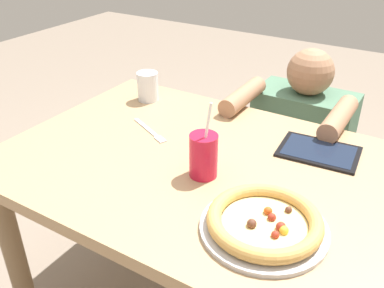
# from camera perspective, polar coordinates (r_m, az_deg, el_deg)

# --- Properties ---
(dining_table) EXTENTS (1.27, 0.86, 0.75)m
(dining_table) POSITION_cam_1_polar(r_m,az_deg,el_deg) (1.34, 2.07, -6.58)
(dining_table) COLOR tan
(dining_table) RESTS_ON ground
(pizza_near) EXTENTS (0.31, 0.31, 0.05)m
(pizza_near) POSITION_cam_1_polar(r_m,az_deg,el_deg) (1.03, 9.72, -10.40)
(pizza_near) COLOR #B7B7BC
(pizza_near) RESTS_ON dining_table
(drink_cup_colored) EXTENTS (0.08, 0.08, 0.23)m
(drink_cup_colored) POSITION_cam_1_polar(r_m,az_deg,el_deg) (1.18, 1.56, -1.53)
(drink_cup_colored) COLOR red
(drink_cup_colored) RESTS_ON dining_table
(water_cup_clear) EXTENTS (0.08, 0.08, 0.11)m
(water_cup_clear) POSITION_cam_1_polar(r_m,az_deg,el_deg) (1.67, -6.00, 7.78)
(water_cup_clear) COLOR silver
(water_cup_clear) RESTS_ON dining_table
(fork) EXTENTS (0.19, 0.10, 0.00)m
(fork) POSITION_cam_1_polar(r_m,az_deg,el_deg) (1.45, -5.61, 1.72)
(fork) COLOR silver
(fork) RESTS_ON dining_table
(tablet) EXTENTS (0.25, 0.19, 0.01)m
(tablet) POSITION_cam_1_polar(r_m,az_deg,el_deg) (1.38, 16.70, -0.97)
(tablet) COLOR black
(tablet) RESTS_ON dining_table
(diner_seated) EXTENTS (0.43, 0.53, 0.94)m
(diner_seated) POSITION_cam_1_polar(r_m,az_deg,el_deg) (1.95, 13.90, -2.67)
(diner_seated) COLOR #333847
(diner_seated) RESTS_ON ground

